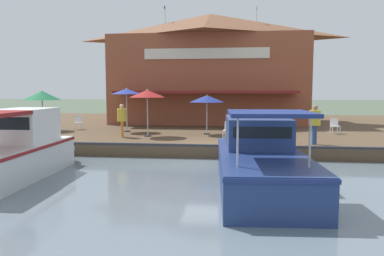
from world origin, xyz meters
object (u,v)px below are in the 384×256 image
cafe_chair_far_corner_seat (335,125)px  cafe_chair_under_first_umbrella (34,121)px  person_near_entrance (315,120)px  tree_behind_restaurant (205,67)px  person_mid_patio (122,116)px  patio_umbrella_by_entrance (42,95)px  cafe_chair_mid_patio (228,129)px  patio_umbrella_far_corner (147,94)px  patio_umbrella_near_quay_edge (126,92)px  cafe_chair_beside_entrance (78,122)px  motorboat_fourth_along (258,158)px  patio_umbrella_mid_patio_right (207,99)px  motorboat_outer_channel (22,151)px  waterfront_restaurant (210,67)px

cafe_chair_far_corner_seat → cafe_chair_under_first_umbrella: (-0.55, -17.98, 0.00)m
person_near_entrance → tree_behind_restaurant: 19.80m
person_mid_patio → person_near_entrance: bearing=80.5°
patio_umbrella_by_entrance → cafe_chair_mid_patio: (2.46, 11.07, -1.62)m
person_mid_patio → person_near_entrance: size_ratio=0.97×
patio_umbrella_far_corner → patio_umbrella_near_quay_edge: 2.68m
tree_behind_restaurant → person_near_entrance: bearing=19.3°
person_mid_patio → tree_behind_restaurant: size_ratio=0.24×
cafe_chair_mid_patio → tree_behind_restaurant: (-16.85, -2.60, 4.13)m
patio_umbrella_far_corner → cafe_chair_beside_entrance: (-2.86, -5.04, -1.74)m
tree_behind_restaurant → cafe_chair_mid_patio: bearing=8.8°
cafe_chair_far_corner_seat → motorboat_fourth_along: 10.65m
person_near_entrance → cafe_chair_mid_patio: bearing=-112.0°
patio_umbrella_mid_patio_right → person_near_entrance: patio_umbrella_mid_patio_right is taller
person_mid_patio → patio_umbrella_near_quay_edge: bearing=-168.9°
cafe_chair_mid_patio → motorboat_outer_channel: bearing=-46.7°
waterfront_restaurant → tree_behind_restaurant: waterfront_restaurant is taller
patio_umbrella_near_quay_edge → motorboat_fourth_along: bearing=37.4°
waterfront_restaurant → tree_behind_restaurant: bearing=-171.7°
patio_umbrella_by_entrance → cafe_chair_mid_patio: 11.45m
waterfront_restaurant → motorboat_outer_channel: bearing=-17.3°
patio_umbrella_by_entrance → patio_umbrella_near_quay_edge: 5.14m
cafe_chair_far_corner_seat → cafe_chair_under_first_umbrella: same height
cafe_chair_beside_entrance → motorboat_outer_channel: (9.90, 2.30, -0.17)m
cafe_chair_under_first_umbrella → person_mid_patio: person_mid_patio is taller
motorboat_outer_channel → motorboat_fourth_along: (0.10, 8.03, -0.06)m
patio_umbrella_near_quay_edge → cafe_chair_far_corner_seat: patio_umbrella_near_quay_edge is taller
waterfront_restaurant → patio_umbrella_by_entrance: (7.95, -9.40, -2.06)m
patio_umbrella_near_quay_edge → cafe_chair_beside_entrance: patio_umbrella_near_quay_edge is taller
cafe_chair_mid_patio → cafe_chair_beside_entrance: size_ratio=1.00×
patio_umbrella_by_entrance → cafe_chair_under_first_umbrella: (-0.97, -1.09, -1.62)m
cafe_chair_far_corner_seat → tree_behind_restaurant: 16.83m
waterfront_restaurant → motorboat_fourth_along: 17.71m
person_mid_patio → cafe_chair_mid_patio: bearing=89.9°
person_mid_patio → motorboat_outer_channel: motorboat_outer_channel is taller
patio_umbrella_far_corner → motorboat_outer_channel: size_ratio=0.38×
patio_umbrella_by_entrance → motorboat_fourth_along: size_ratio=0.31×
patio_umbrella_by_entrance → patio_umbrella_mid_patio_right: patio_umbrella_by_entrance is taller
cafe_chair_mid_patio → cafe_chair_beside_entrance: same height
patio_umbrella_near_quay_edge → motorboat_outer_channel: (9.08, -1.02, -2.02)m
patio_umbrella_by_entrance → motorboat_fourth_along: (9.11, 12.15, -1.85)m
waterfront_restaurant → patio_umbrella_near_quay_edge: bearing=-28.4°
person_mid_patio → patio_umbrella_mid_patio_right: bearing=112.5°
patio_umbrella_far_corner → cafe_chair_beside_entrance: size_ratio=2.89×
motorboat_outer_channel → waterfront_restaurant: bearing=162.7°
patio_umbrella_far_corner → motorboat_fourth_along: patio_umbrella_far_corner is taller
patio_umbrella_mid_patio_right → patio_umbrella_near_quay_edge: patio_umbrella_near_quay_edge is taller
patio_umbrella_far_corner → motorboat_fourth_along: (7.14, 5.30, -1.97)m
person_near_entrance → patio_umbrella_mid_patio_right: bearing=-123.2°
patio_umbrella_mid_patio_right → cafe_chair_beside_entrance: patio_umbrella_mid_patio_right is taller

